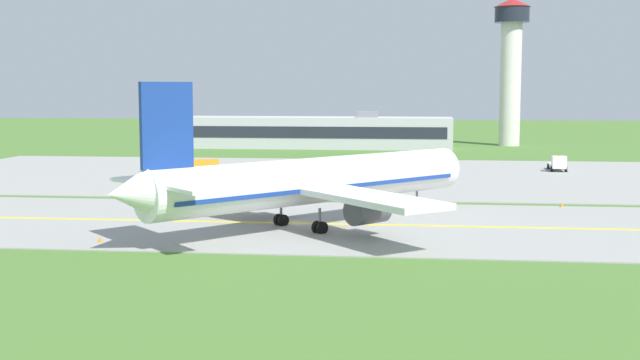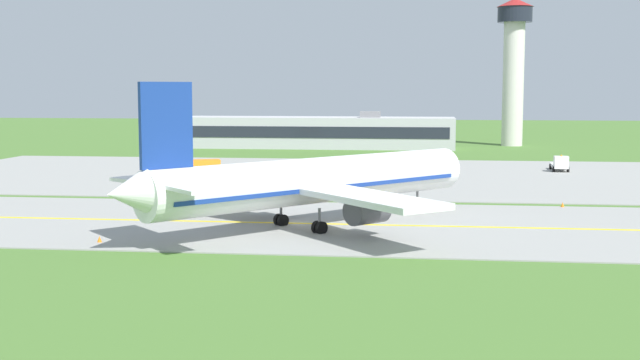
{
  "view_description": "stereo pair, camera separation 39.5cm",
  "coord_description": "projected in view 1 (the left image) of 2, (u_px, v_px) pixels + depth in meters",
  "views": [
    {
      "loc": [
        11.07,
        -72.95,
        12.24
      ],
      "look_at": [
        2.37,
        0.51,
        4.0
      ],
      "focal_mm": 46.48,
      "sensor_mm": 36.0,
      "label": 1
    },
    {
      "loc": [
        11.46,
        -72.91,
        12.24
      ],
      "look_at": [
        2.37,
        0.51,
        4.0
      ],
      "focal_mm": 46.48,
      "sensor_mm": 36.0,
      "label": 2
    }
  ],
  "objects": [
    {
      "name": "ground_plane",
      "position": [
        293.0,
        224.0,
        74.65
      ],
      "size": [
        500.0,
        500.0,
        0.0
      ],
      "primitive_type": "plane",
      "color": "#47702D"
    },
    {
      "name": "taxiway_strip",
      "position": [
        293.0,
        224.0,
        74.65
      ],
      "size": [
        240.0,
        28.0,
        0.1
      ],
      "primitive_type": "cube",
      "color": "gray",
      "rests_on": "ground"
    },
    {
      "name": "apron_pad",
      "position": [
        410.0,
        176.0,
        114.93
      ],
      "size": [
        140.0,
        52.0,
        0.1
      ],
      "primitive_type": "cube",
      "color": "gray",
      "rests_on": "ground"
    },
    {
      "name": "taxiway_centreline",
      "position": [
        293.0,
        223.0,
        74.64
      ],
      "size": [
        220.0,
        0.6,
        0.01
      ],
      "primitive_type": "cube",
      "color": "yellow",
      "rests_on": "taxiway_strip"
    },
    {
      "name": "airplane_lead",
      "position": [
        313.0,
        181.0,
        72.12
      ],
      "size": [
        30.1,
        32.26,
        12.7
      ],
      "color": "white",
      "rests_on": "ground"
    },
    {
      "name": "service_truck_baggage",
      "position": [
        558.0,
        164.0,
        121.42
      ],
      "size": [
        2.57,
        6.48,
        2.59
      ],
      "color": "silver",
      "rests_on": "ground"
    },
    {
      "name": "service_truck_fuel",
      "position": [
        197.0,
        168.0,
        111.67
      ],
      "size": [
        6.34,
        3.99,
        2.6
      ],
      "color": "orange",
      "rests_on": "ground"
    },
    {
      "name": "terminal_building",
      "position": [
        313.0,
        132.0,
        169.53
      ],
      "size": [
        56.59,
        10.51,
        7.51
      ],
      "color": "#B2B2B7",
      "rests_on": "ground"
    },
    {
      "name": "control_tower",
      "position": [
        511.0,
        59.0,
        174.36
      ],
      "size": [
        7.6,
        7.6,
        30.9
      ],
      "color": "silver",
      "rests_on": "ground"
    },
    {
      "name": "traffic_cone_near_edge",
      "position": [
        562.0,
        205.0,
        84.91
      ],
      "size": [
        0.44,
        0.44,
        0.6
      ],
      "primitive_type": "cone",
      "color": "orange",
      "rests_on": "ground"
    },
    {
      "name": "traffic_cone_mid_edge",
      "position": [
        100.0,
        240.0,
        65.36
      ],
      "size": [
        0.44,
        0.44,
        0.6
      ],
      "primitive_type": "cone",
      "color": "orange",
      "rests_on": "ground"
    }
  ]
}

